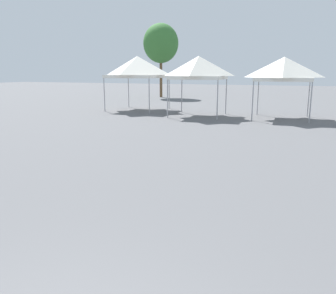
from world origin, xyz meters
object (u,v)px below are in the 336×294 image
Objects in this scene: canopy_tent_behind_center at (137,67)px; tree_behind_tents_right at (161,43)px; canopy_tent_far_right at (199,68)px; canopy_tent_behind_right at (284,69)px.

tree_behind_tents_right reaches higher than canopy_tent_behind_center.
canopy_tent_far_right is 1.03× the size of canopy_tent_behind_right.
tree_behind_tents_right reaches higher than canopy_tent_behind_right.
canopy_tent_behind_center reaches higher than canopy_tent_behind_right.
canopy_tent_behind_right is (9.51, -0.87, -0.17)m from canopy_tent_behind_center.
canopy_tent_far_right is 16.18m from tree_behind_tents_right.
canopy_tent_far_right is 4.73m from canopy_tent_behind_right.
tree_behind_tents_right reaches higher than canopy_tent_far_right.
tree_behind_tents_right is (-8.51, 13.51, 2.58)m from canopy_tent_far_right.
tree_behind_tents_right is (-13.19, 12.86, 2.66)m from canopy_tent_behind_right.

